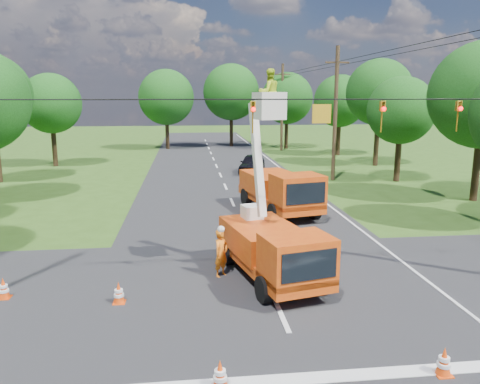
{
  "coord_description": "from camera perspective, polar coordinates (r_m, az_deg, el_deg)",
  "views": [
    {
      "loc": [
        -2.67,
        -12.6,
        6.42
      ],
      "look_at": [
        -0.58,
        5.73,
        2.6
      ],
      "focal_mm": 35.0,
      "sensor_mm": 36.0,
      "label": 1
    }
  ],
  "objects": [
    {
      "name": "ground",
      "position": [
        33.34,
        -1.78,
        0.59
      ],
      "size": [
        140.0,
        140.0,
        0.0
      ],
      "primitive_type": "plane",
      "color": "#2F4F17",
      "rests_on": "ground"
    },
    {
      "name": "road_main",
      "position": [
        33.34,
        -1.78,
        0.59
      ],
      "size": [
        12.0,
        100.0,
        0.06
      ],
      "primitive_type": "cube",
      "color": "black",
      "rests_on": "ground"
    },
    {
      "name": "road_cross",
      "position": [
        16.17,
        3.61,
        -11.71
      ],
      "size": [
        56.0,
        10.0,
        0.07
      ],
      "primitive_type": "cube",
      "color": "black",
      "rests_on": "ground"
    },
    {
      "name": "stop_bar",
      "position": [
        11.7,
        8.4,
        -21.74
      ],
      "size": [
        9.0,
        0.45,
        0.02
      ],
      "primitive_type": "cube",
      "color": "silver",
      "rests_on": "ground"
    },
    {
      "name": "edge_line",
      "position": [
        34.24,
        7.6,
        0.79
      ],
      "size": [
        0.12,
        90.0,
        0.02
      ],
      "primitive_type": "cube",
      "color": "silver",
      "rests_on": "ground"
    },
    {
      "name": "bucket_truck",
      "position": [
        16.43,
        3.98,
        -5.63
      ],
      "size": [
        3.37,
        6.07,
        7.3
      ],
      "rotation": [
        0.0,
        0.0,
        0.23
      ],
      "color": "#D7520F",
      "rests_on": "ground"
    },
    {
      "name": "second_truck",
      "position": [
        25.86,
        4.96,
        0.22
      ],
      "size": [
        3.81,
        7.01,
        2.49
      ],
      "rotation": [
        0.0,
        0.0,
        0.22
      ],
      "color": "#D7520F",
      "rests_on": "ground"
    },
    {
      "name": "ground_worker",
      "position": [
        16.88,
        -2.3,
        -7.49
      ],
      "size": [
        0.74,
        0.75,
        1.75
      ],
      "primitive_type": "imported",
      "rotation": [
        0.0,
        0.0,
        0.81
      ],
      "color": "orange",
      "rests_on": "ground"
    },
    {
      "name": "distant_car",
      "position": [
        39.67,
        1.48,
        3.5
      ],
      "size": [
        3.03,
        4.84,
        1.54
      ],
      "primitive_type": "imported",
      "rotation": [
        0.0,
        0.0,
        -0.29
      ],
      "color": "black",
      "rests_on": "ground"
    },
    {
      "name": "traffic_cone_0",
      "position": [
        11.11,
        -2.45,
        -21.4
      ],
      "size": [
        0.38,
        0.38,
        0.71
      ],
      "color": "#E8440C",
      "rests_on": "ground"
    },
    {
      "name": "traffic_cone_1",
      "position": [
        12.47,
        23.6,
        -18.44
      ],
      "size": [
        0.38,
        0.38,
        0.71
      ],
      "color": "#E8440C",
      "rests_on": "ground"
    },
    {
      "name": "traffic_cone_2",
      "position": [
        20.85,
        4.27,
        -5.23
      ],
      "size": [
        0.38,
        0.38,
        0.71
      ],
      "color": "#E8440C",
      "rests_on": "ground"
    },
    {
      "name": "traffic_cone_3",
      "position": [
        25.15,
        5.72,
        -2.31
      ],
      "size": [
        0.38,
        0.38,
        0.71
      ],
      "color": "#E8440C",
      "rests_on": "ground"
    },
    {
      "name": "traffic_cone_4",
      "position": [
        15.43,
        -14.56,
        -11.83
      ],
      "size": [
        0.38,
        0.38,
        0.71
      ],
      "color": "#E8440C",
      "rests_on": "ground"
    },
    {
      "name": "traffic_cone_5",
      "position": [
        17.05,
        -26.86,
        -10.46
      ],
      "size": [
        0.38,
        0.38,
        0.71
      ],
      "color": "#E8440C",
      "rests_on": "ground"
    },
    {
      "name": "traffic_cone_7",
      "position": [
        29.49,
        6.01,
        -0.23
      ],
      "size": [
        0.38,
        0.38,
        0.71
      ],
      "color": "#E8440C",
      "rests_on": "ground"
    },
    {
      "name": "traffic_cone_8",
      "position": [
        22.63,
        0.24,
        -3.84
      ],
      "size": [
        0.38,
        0.38,
        0.71
      ],
      "color": "#E8440C",
      "rests_on": "ground"
    },
    {
      "name": "pole_right_mid",
      "position": [
        36.38,
        11.54,
        9.4
      ],
      "size": [
        1.8,
        0.3,
        10.0
      ],
      "color": "#4C3823",
      "rests_on": "ground"
    },
    {
      "name": "pole_right_far",
      "position": [
        55.75,
        5.15,
        10.3
      ],
      "size": [
        1.8,
        0.3,
        10.0
      ],
      "color": "#4C3823",
      "rests_on": "ground"
    },
    {
      "name": "signal_span",
      "position": [
        15.4,
        12.19,
        9.42
      ],
      "size": [
        18.0,
        0.29,
        1.07
      ],
      "color": "black",
      "rests_on": "ground"
    },
    {
      "name": "tree_left_f",
      "position": [
        46.23,
        -22.06,
        9.95
      ],
      "size": [
        5.4,
        5.4,
        8.4
      ],
      "color": "#382616",
      "rests_on": "ground"
    },
    {
      "name": "tree_right_c",
      "position": [
        37.18,
        19.04,
        9.36
      ],
      "size": [
        5.0,
        5.0,
        7.83
      ],
      "color": "#382616",
      "rests_on": "ground"
    },
    {
      "name": "tree_right_d",
      "position": [
        45.12,
        16.63,
        11.55
      ],
      "size": [
        6.0,
        6.0,
        9.7
      ],
      "color": "#382616",
      "rests_on": "ground"
    },
    {
      "name": "tree_right_e",
      "position": [
        52.27,
        12.09,
        10.78
      ],
      "size": [
        5.6,
        5.6,
        8.63
      ],
      "color": "#382616",
      "rests_on": "ground"
    },
    {
      "name": "tree_far_a",
      "position": [
        57.65,
        -8.99,
        11.33
      ],
      "size": [
        6.6,
        6.6,
        9.5
      ],
      "color": "#382616",
      "rests_on": "ground"
    },
    {
      "name": "tree_far_b",
      "position": [
        59.87,
        -1.09,
        12.07
      ],
      "size": [
        7.0,
        7.0,
        10.32
      ],
      "color": "#382616",
      "rests_on": "ground"
    },
    {
      "name": "tree_far_c",
      "position": [
        57.9,
        5.75,
        11.29
      ],
      "size": [
        6.2,
        6.2,
        9.18
      ],
      "color": "#382616",
      "rests_on": "ground"
    }
  ]
}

